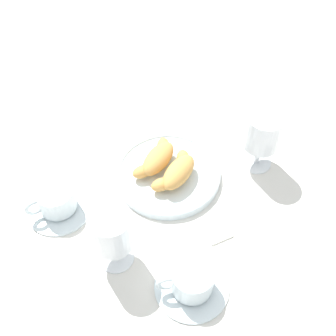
{
  "coord_description": "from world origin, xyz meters",
  "views": [
    {
      "loc": [
        -0.33,
        -0.45,
        0.76
      ],
      "look_at": [
        0.02,
        0.03,
        0.03
      ],
      "focal_mm": 47.3,
      "sensor_mm": 36.0,
      "label": 1
    }
  ],
  "objects_px": {
    "coffee_cup_near": "(192,282)",
    "juice_glass_left": "(263,134)",
    "pastry_plate": "(168,174)",
    "sugar_packet": "(219,233)",
    "croissant_large": "(177,172)",
    "juice_glass_right": "(112,232)",
    "coffee_cup_far": "(57,201)",
    "croissant_small": "(157,158)"
  },
  "relations": [
    {
      "from": "juice_glass_left",
      "to": "coffee_cup_far",
      "type": "bearing_deg",
      "value": 160.03
    },
    {
      "from": "pastry_plate",
      "to": "coffee_cup_near",
      "type": "distance_m",
      "value": 0.26
    },
    {
      "from": "juice_glass_left",
      "to": "juice_glass_right",
      "type": "distance_m",
      "value": 0.38
    },
    {
      "from": "coffee_cup_near",
      "to": "juice_glass_right",
      "type": "height_order",
      "value": "juice_glass_right"
    },
    {
      "from": "pastry_plate",
      "to": "sugar_packet",
      "type": "xyz_separation_m",
      "value": [
        -0.01,
        -0.18,
        -0.01
      ]
    },
    {
      "from": "pastry_plate",
      "to": "sugar_packet",
      "type": "distance_m",
      "value": 0.18
    },
    {
      "from": "coffee_cup_near",
      "to": "juice_glass_right",
      "type": "distance_m",
      "value": 0.17
    },
    {
      "from": "pastry_plate",
      "to": "sugar_packet",
      "type": "relative_size",
      "value": 4.54
    },
    {
      "from": "croissant_small",
      "to": "juice_glass_left",
      "type": "distance_m",
      "value": 0.23
    },
    {
      "from": "croissant_large",
      "to": "coffee_cup_near",
      "type": "distance_m",
      "value": 0.24
    },
    {
      "from": "coffee_cup_far",
      "to": "pastry_plate",
      "type": "bearing_deg",
      "value": -16.03
    },
    {
      "from": "juice_glass_left",
      "to": "croissant_large",
      "type": "bearing_deg",
      "value": 161.33
    },
    {
      "from": "juice_glass_left",
      "to": "coffee_cup_near",
      "type": "bearing_deg",
      "value": -153.91
    },
    {
      "from": "croissant_small",
      "to": "coffee_cup_far",
      "type": "height_order",
      "value": "same"
    },
    {
      "from": "croissant_small",
      "to": "coffee_cup_far",
      "type": "distance_m",
      "value": 0.23
    },
    {
      "from": "croissant_small",
      "to": "juice_glass_right",
      "type": "height_order",
      "value": "juice_glass_right"
    },
    {
      "from": "pastry_plate",
      "to": "coffee_cup_far",
      "type": "distance_m",
      "value": 0.24
    },
    {
      "from": "coffee_cup_far",
      "to": "juice_glass_left",
      "type": "xyz_separation_m",
      "value": [
        0.41,
        -0.15,
        0.07
      ]
    },
    {
      "from": "croissant_large",
      "to": "juice_glass_right",
      "type": "height_order",
      "value": "juice_glass_right"
    },
    {
      "from": "coffee_cup_near",
      "to": "juice_glass_left",
      "type": "relative_size",
      "value": 0.97
    },
    {
      "from": "croissant_small",
      "to": "coffee_cup_near",
      "type": "xyz_separation_m",
      "value": [
        -0.11,
        -0.26,
        -0.01
      ]
    },
    {
      "from": "coffee_cup_far",
      "to": "juice_glass_right",
      "type": "xyz_separation_m",
      "value": [
        0.04,
        -0.16,
        0.07
      ]
    },
    {
      "from": "croissant_large",
      "to": "coffee_cup_far",
      "type": "relative_size",
      "value": 0.94
    },
    {
      "from": "croissant_large",
      "to": "croissant_small",
      "type": "height_order",
      "value": "same"
    },
    {
      "from": "croissant_large",
      "to": "coffee_cup_far",
      "type": "bearing_deg",
      "value": 159.07
    },
    {
      "from": "pastry_plate",
      "to": "croissant_small",
      "type": "relative_size",
      "value": 1.79
    },
    {
      "from": "croissant_large",
      "to": "juice_glass_right",
      "type": "distance_m",
      "value": 0.22
    },
    {
      "from": "croissant_small",
      "to": "juice_glass_right",
      "type": "xyz_separation_m",
      "value": [
        -0.19,
        -0.13,
        0.05
      ]
    },
    {
      "from": "croissant_small",
      "to": "coffee_cup_far",
      "type": "bearing_deg",
      "value": 170.71
    },
    {
      "from": "juice_glass_right",
      "to": "sugar_packet",
      "type": "distance_m",
      "value": 0.22
    },
    {
      "from": "croissant_large",
      "to": "croissant_small",
      "type": "distance_m",
      "value": 0.05
    },
    {
      "from": "coffee_cup_near",
      "to": "coffee_cup_far",
      "type": "distance_m",
      "value": 0.32
    },
    {
      "from": "croissant_small",
      "to": "pastry_plate",
      "type": "bearing_deg",
      "value": -75.89
    },
    {
      "from": "juice_glass_left",
      "to": "croissant_small",
      "type": "bearing_deg",
      "value": 149.11
    },
    {
      "from": "pastry_plate",
      "to": "juice_glass_left",
      "type": "height_order",
      "value": "juice_glass_left"
    },
    {
      "from": "coffee_cup_near",
      "to": "coffee_cup_far",
      "type": "xyz_separation_m",
      "value": [
        -0.11,
        0.3,
        0.0
      ]
    },
    {
      "from": "pastry_plate",
      "to": "croissant_large",
      "type": "bearing_deg",
      "value": -77.96
    },
    {
      "from": "croissant_large",
      "to": "juice_glass_left",
      "type": "xyz_separation_m",
      "value": [
        0.18,
        -0.06,
        0.06
      ]
    },
    {
      "from": "croissant_small",
      "to": "coffee_cup_far",
      "type": "relative_size",
      "value": 0.93
    },
    {
      "from": "coffee_cup_near",
      "to": "juice_glass_left",
      "type": "bearing_deg",
      "value": 26.09
    },
    {
      "from": "croissant_large",
      "to": "juice_glass_left",
      "type": "relative_size",
      "value": 0.91
    },
    {
      "from": "croissant_large",
      "to": "coffee_cup_far",
      "type": "xyz_separation_m",
      "value": [
        -0.24,
        0.09,
        -0.01
      ]
    }
  ]
}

